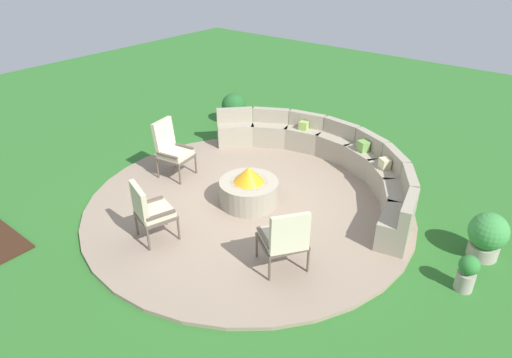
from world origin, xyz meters
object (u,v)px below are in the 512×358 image
Objects in this scene: curved_stone_bench at (330,158)px; potted_plant_0 at (467,273)px; fire_pit at (249,189)px; lounge_chair_back_left at (285,238)px; lounge_chair_front_right at (150,210)px; potted_plant_2 at (234,107)px; lounge_chair_front_left at (171,148)px; potted_plant_1 at (488,235)px.

curved_stone_bench is 3.55m from potted_plant_0.
fire_pit is 3.65m from potted_plant_0.
lounge_chair_back_left is at bearing -34.83° from fire_pit.
lounge_chair_front_right is at bearing -105.77° from curved_stone_bench.
lounge_chair_front_left is at bearing -71.86° from potted_plant_2.
curved_stone_bench reaches higher than fire_pit.
potted_plant_1 is at bearing -14.86° from potted_plant_2.
potted_plant_2 is (-6.44, 2.62, 0.12)m from potted_plant_0.
fire_pit reaches higher than potted_plant_1.
curved_stone_bench is 9.13× the size of potted_plant_0.
lounge_chair_back_left is 2.49m from potted_plant_0.
lounge_chair_front_right reaches higher than potted_plant_1.
potted_plant_1 reaches higher than potted_plant_0.
potted_plant_2 is (-3.33, 0.91, 0.03)m from curved_stone_bench.
lounge_chair_front_right reaches higher than fire_pit.
lounge_chair_back_left is at bearing 65.50° from lounge_chair_front_left.
potted_plant_0 is at bearing 84.14° from lounge_chair_front_left.
lounge_chair_front_left is 3.08m from potted_plant_2.
fire_pit is 1.85m from lounge_chair_back_left.
fire_pit is 1.36× the size of potted_plant_2.
potted_plant_0 is at bearing 2.87° from fire_pit.
lounge_chair_back_left is 1.82× the size of potted_plant_0.
lounge_chair_front_left is at bearing 107.41° from lounge_chair_back_left.
lounge_chair_front_left is 1.11× the size of lounge_chair_back_left.
potted_plant_1 is at bearing -14.40° from curved_stone_bench.
potted_plant_1 is 0.96× the size of potted_plant_2.
lounge_chair_back_left is at bearing 37.19° from lounge_chair_front_right.
fire_pit is 3.96m from potted_plant_2.
lounge_chair_front_left reaches higher than lounge_chair_front_right.
curved_stone_bench is 3.10m from lounge_chair_back_left.
fire_pit is 1.41× the size of potted_plant_1.
lounge_chair_front_right is 2.13m from lounge_chair_back_left.
fire_pit is 1.89× the size of potted_plant_0.
lounge_chair_front_right is at bearing -63.24° from potted_plant_2.
lounge_chair_front_right is 4.58m from potted_plant_0.
lounge_chair_front_left is at bearing -139.69° from curved_stone_bench.
potted_plant_0 is (3.11, -1.71, -0.09)m from curved_stone_bench.
lounge_chair_front_right is at bearing 142.45° from lounge_chair_back_left.
potted_plant_1 is (0.01, 0.91, 0.11)m from potted_plant_0.
lounge_chair_front_right is 1.01× the size of lounge_chair_back_left.
curved_stone_bench is 3.80m from lounge_chair_front_right.
lounge_chair_front_left is at bearing 146.94° from lounge_chair_front_right.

